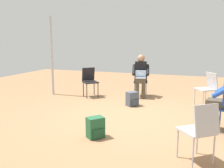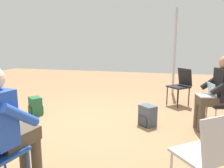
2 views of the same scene
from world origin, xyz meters
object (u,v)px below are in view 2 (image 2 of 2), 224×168
at_px(person_with_laptop, 218,89).
at_px(person_in_blue, 5,123).
at_px(chair_southwest, 206,152).
at_px(backpack_near_laptop_user, 147,117).
at_px(chair_southeast, 181,84).
at_px(backpack_by_empty_chair, 36,107).

height_order(person_with_laptop, person_in_blue, same).
relative_size(chair_southwest, backpack_near_laptop_user, 2.36).
bearing_deg(backpack_near_laptop_user, person_in_blue, 150.35).
relative_size(person_with_laptop, person_in_blue, 1.00).
bearing_deg(person_with_laptop, backpack_near_laptop_user, 80.09).
bearing_deg(person_in_blue, chair_southeast, 74.54).
bearing_deg(backpack_by_empty_chair, person_in_blue, -152.74).
bearing_deg(backpack_by_empty_chair, person_with_laptop, -89.73).
distance_m(chair_southeast, backpack_by_empty_chair, 3.22).
distance_m(chair_southeast, person_in_blue, 3.96).
height_order(person_in_blue, backpack_near_laptop_user, person_in_blue).
bearing_deg(backpack_near_laptop_user, chair_southeast, -22.91).
bearing_deg(person_in_blue, backpack_by_empty_chair, 128.72).
bearing_deg(backpack_by_empty_chair, chair_southwest, -122.23).
bearing_deg(person_in_blue, backpack_near_laptop_user, 71.81).
xyz_separation_m(person_in_blue, backpack_near_laptop_user, (2.05, -1.16, -0.54)).
xyz_separation_m(chair_southwest, person_with_laptop, (1.84, -0.45, 0.20)).
relative_size(chair_southwest, backpack_by_empty_chair, 2.36).
distance_m(backpack_near_laptop_user, backpack_by_empty_chair, 2.24).
bearing_deg(person_with_laptop, chair_southwest, 153.65).
distance_m(person_in_blue, backpack_near_laptop_user, 2.41).
xyz_separation_m(chair_southwest, person_in_blue, (-0.26, 1.82, 0.20)).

